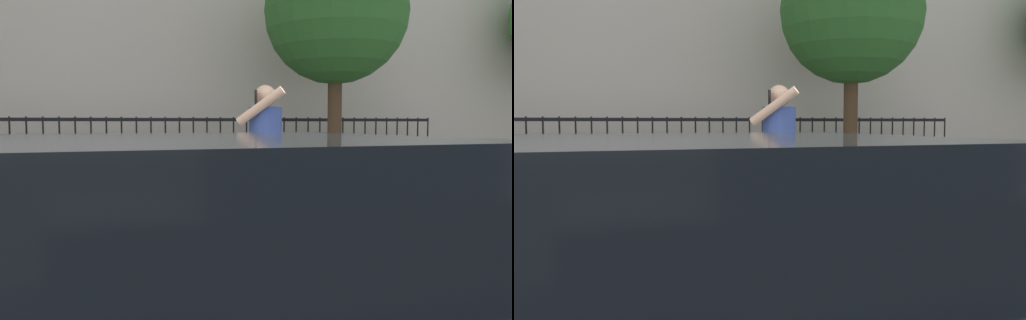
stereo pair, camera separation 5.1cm
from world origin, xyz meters
TOP-DOWN VIEW (x-y plane):
  - sidewalk at (0.00, 2.20)m, footprint 28.00×4.40m
  - iron_fence at (0.00, 5.90)m, footprint 12.03×0.04m
  - pedestrian_on_phone at (0.75, 1.58)m, footprint 0.63×0.72m
  - street_bench at (4.15, 3.20)m, footprint 1.60×0.45m
  - street_tree_near at (3.17, 4.75)m, footprint 2.50×2.50m

SIDE VIEW (x-z plane):
  - sidewalk at x=0.00m, z-range 0.00..0.15m
  - street_bench at x=4.15m, z-range 0.18..1.13m
  - iron_fence at x=0.00m, z-range 0.22..1.82m
  - pedestrian_on_phone at x=0.75m, z-range 0.29..2.03m
  - street_tree_near at x=3.17m, z-range 1.06..5.73m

